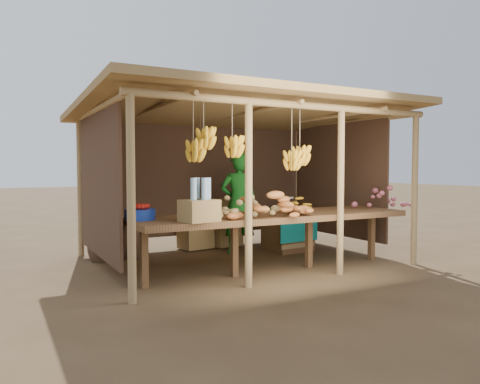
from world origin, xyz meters
name	(u,v)px	position (x,y,z in m)	size (l,w,h in m)	color
ground	(240,260)	(0.00, 0.00, 0.00)	(60.00, 60.00, 0.00)	brown
stall_structure	(235,135)	(-0.09, -0.01, 1.91)	(4.70, 3.50, 2.43)	#9D7D51
counter	(273,218)	(0.00, -0.95, 0.74)	(3.90, 1.05, 0.80)	brown
potato_heap	(244,202)	(-0.53, -1.07, 0.98)	(0.95, 0.57, 0.36)	#9E8651
sweet_potato_heap	(268,202)	(-0.24, -1.19, 0.98)	(1.14, 0.69, 0.36)	#B2642D
onion_heap	(381,197)	(1.90, -1.04, 0.98)	(0.86, 0.52, 0.36)	#B05667
banana_pile	(295,198)	(0.57, -0.64, 0.97)	(0.54, 0.32, 0.34)	gold
tomato_basin	(140,213)	(-1.81, -0.83, 0.88)	(0.36, 0.36, 0.19)	navy
bottle_box	(199,205)	(-1.26, -1.33, 0.99)	(0.46, 0.39, 0.51)	olive
vendor	(239,203)	(0.24, 0.48, 0.84)	(0.61, 0.40, 1.67)	#176A1D
tarp_crate	(288,228)	(1.11, 0.32, 0.39)	(0.85, 0.75, 0.94)	brown
carton_stack	(215,227)	(0.15, 1.20, 0.37)	(1.16, 0.49, 0.84)	olive
burlap_sacks	(118,241)	(-1.65, 0.92, 0.29)	(0.93, 0.49, 0.66)	#4A3122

